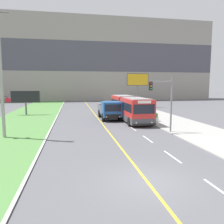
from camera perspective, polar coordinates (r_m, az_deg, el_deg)
The scene contains 11 objects.
ground_plane at distance 10.69m, azimuth 9.27°, elevation -17.60°, with size 300.00×300.00×0.00m, color #56565B.
lane_marking_centre at distance 12.87m, azimuth 7.33°, elevation -13.20°, with size 2.88×140.00×0.01m.
apartment_block_background at distance 68.39m, azimuth -7.58°, elevation 13.35°, with size 80.00×8.04×24.30m.
city_bus at distance 28.74m, azimuth 4.50°, elevation 1.10°, with size 2.74×12.49×2.99m.
dump_truck at distance 28.20m, azimuth -0.46°, elevation 0.40°, with size 2.45×6.61×2.41m.
utility_pole_near at distance 20.50m, azimuth -27.09°, elevation 9.11°, with size 1.80×0.44×11.67m.
traffic_light_mast at distance 20.75m, azimuth 13.54°, elevation 3.71°, with size 2.28×0.32×5.18m.
billboard_large at distance 44.92m, azimuth 6.72°, elevation 8.00°, with size 4.48×0.24×6.85m.
billboard_small at distance 35.29m, azimuth -21.66°, elevation 3.54°, with size 4.15×0.24×3.64m.
planter_round_near at distance 27.31m, azimuth 11.16°, elevation -1.34°, with size 0.93×0.93×1.09m.
planter_round_second at distance 31.95m, azimuth 8.40°, elevation -0.10°, with size 0.83×0.83×1.08m.
Camera 1 is at (-3.32, -9.15, 4.42)m, focal length 35.00 mm.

